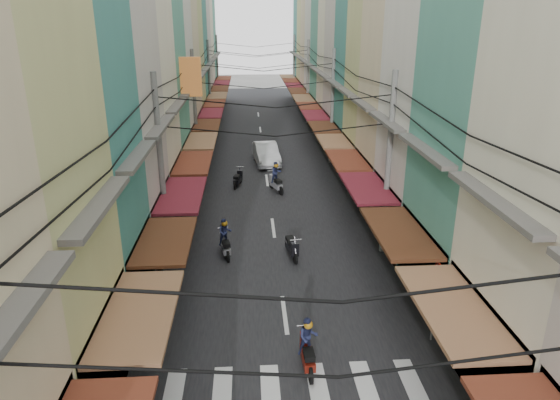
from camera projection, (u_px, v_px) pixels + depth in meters
name	position (u px, v px, depth m)	size (l,w,h in m)	color
ground	(281.00, 287.00, 20.06)	(160.00, 160.00, 0.00)	slate
road	(264.00, 157.00, 38.80)	(10.00, 80.00, 0.02)	black
sidewalk_left	(180.00, 158.00, 38.40)	(3.00, 80.00, 0.06)	gray
sidewalk_right	(346.00, 155.00, 39.19)	(3.00, 80.00, 0.06)	gray
crosswalk	(295.00, 391.00, 14.43)	(7.55, 2.40, 0.01)	silver
building_row_left	(140.00, 25.00, 31.73)	(7.80, 67.67, 23.70)	silver
building_row_right	(385.00, 30.00, 32.72)	(7.80, 68.98, 22.59)	teal
utility_poles	(265.00, 78.00, 31.86)	(10.20, 66.13, 8.20)	gray
white_car	(266.00, 163.00, 37.10)	(5.35, 2.10, 1.89)	silver
bicycle	(496.00, 323.00, 17.71)	(0.55, 1.46, 1.00)	black
moving_scooters	(266.00, 228.00, 24.30)	(3.42, 19.72, 1.90)	black
parked_scooters	(428.00, 325.00, 16.77)	(13.10, 16.11, 1.00)	black
pedestrians	(176.00, 238.00, 21.90)	(13.74, 26.92, 2.25)	#28212C
market_umbrella	(548.00, 339.00, 13.73)	(2.03, 2.03, 2.14)	#B2B2B7
traffic_sign	(437.00, 285.00, 16.04)	(0.10, 0.64, 2.90)	gray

